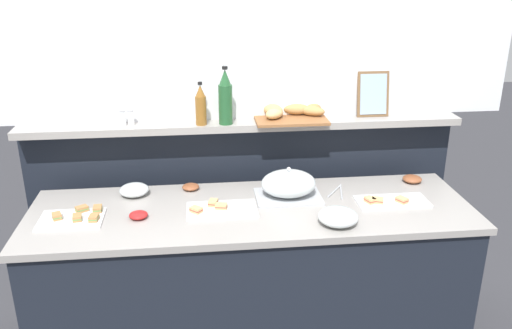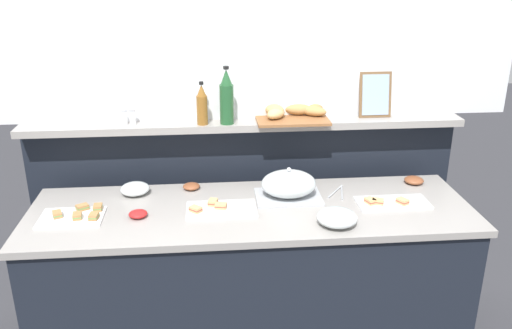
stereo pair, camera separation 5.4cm
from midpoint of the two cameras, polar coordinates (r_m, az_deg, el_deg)
The scene contains 19 objects.
ground_plane at distance 3.68m, azimuth -1.83°, elevation -13.58°, with size 12.00×12.00×0.00m, color #38383D.
buffet_counter at distance 2.93m, azimuth -0.95°, elevation -12.78°, with size 2.22×0.69×0.92m.
back_ledge_unit at distance 3.29m, azimuth -1.85°, elevation -4.96°, with size 2.47×0.22×1.24m.
sandwich_platter_rear at distance 2.83m, azimuth 13.50°, elevation -3.80°, with size 0.37×0.17×0.04m.
sandwich_platter_front at distance 2.73m, azimuth -19.19°, elevation -5.34°, with size 0.30×0.21×0.04m.
sandwich_platter_side at distance 2.68m, azimuth -4.44°, elevation -4.73°, with size 0.35×0.20×0.04m.
serving_cloche at distance 2.79m, azimuth 2.91°, elevation -2.15°, with size 0.34×0.24×0.17m.
glass_bowl_large at distance 2.56m, azimuth 8.08°, elevation -5.56°, with size 0.19×0.19×0.08m.
glass_bowl_medium at distance 2.91m, azimuth -13.29°, elevation -2.68°, with size 0.15×0.15×0.06m.
condiment_bowl_dark at distance 2.66m, azimuth -12.91°, elevation -5.24°, with size 0.09×0.09×0.03m, color red.
condiment_bowl_cream at distance 2.93m, azimuth -7.45°, elevation -2.36°, with size 0.09×0.09×0.03m, color brown.
condiment_bowl_teal at distance 3.12m, azimuth 15.74°, elevation -1.48°, with size 0.11×0.11×0.04m, color brown.
serving_tongs at distance 2.91m, azimuth 8.15°, elevation -2.80°, with size 0.12×0.18×0.01m.
vinegar_bottle_amber at distance 2.94m, azimuth -6.40°, elevation 6.19°, with size 0.06×0.06×0.24m.
wine_bottle_green at distance 2.93m, azimuth -3.79°, elevation 7.00°, with size 0.08×0.08×0.32m.
salt_shaker at distance 3.01m, azimuth -14.45°, elevation 4.80°, with size 0.03×0.03×0.09m.
pepper_shaker at distance 3.01m, azimuth -13.61°, elevation 4.84°, with size 0.03×0.03×0.09m.
bread_basket at distance 3.06m, azimuth 3.36°, elevation 5.52°, with size 0.42×0.29×0.08m.
framed_picture at distance 3.15m, azimuth 11.81°, elevation 7.31°, with size 0.18×0.06×0.26m.
Camera 1 is at (-0.25, -2.42, 2.09)m, focal length 37.78 mm.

